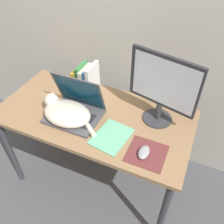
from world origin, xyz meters
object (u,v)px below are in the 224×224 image
object	(u,v)px
computer_mouse	(144,152)
notepad	(111,136)
cat	(65,112)
laptop	(75,109)
book_row	(86,80)
external_monitor	(163,87)

from	to	relation	value
computer_mouse	notepad	xyz separation A→B (m)	(-0.22, 0.05, -0.02)
computer_mouse	cat	bearing A→B (deg)	171.66
notepad	laptop	bearing A→B (deg)	163.44
book_row	cat	bearing A→B (deg)	-86.67
notepad	computer_mouse	bearing A→B (deg)	-12.25
book_row	external_monitor	bearing A→B (deg)	-8.34
notepad	book_row	bearing A→B (deg)	135.63
cat	external_monitor	bearing A→B (deg)	22.99
laptop	notepad	xyz separation A→B (m)	(0.30, -0.09, -0.05)
computer_mouse	book_row	distance (m)	0.72
cat	external_monitor	size ratio (longest dim) A/B	0.95
computer_mouse	notepad	world-z (taller)	computer_mouse
laptop	notepad	distance (m)	0.32
cat	laptop	bearing A→B (deg)	51.97
laptop	external_monitor	bearing A→B (deg)	19.43
laptop	external_monitor	xyz separation A→B (m)	(0.51, 0.18, 0.20)
cat	notepad	bearing A→B (deg)	-5.77
external_monitor	computer_mouse	bearing A→B (deg)	-88.06
external_monitor	book_row	size ratio (longest dim) A/B	1.97
external_monitor	book_row	xyz separation A→B (m)	(-0.58, 0.08, -0.15)
laptop	computer_mouse	world-z (taller)	laptop
laptop	cat	distance (m)	0.07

